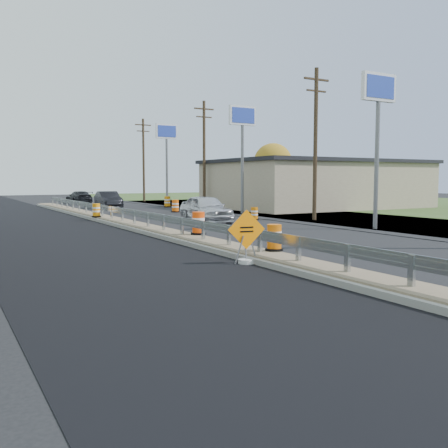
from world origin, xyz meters
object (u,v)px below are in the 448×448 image
car_silver (206,209)px  barrel_median_far (96,211)px  caution_sign (246,250)px  barrel_median_mid (198,224)px  barrel_shoulder_mid (175,206)px  barrel_shoulder_far (167,202)px  barrel_median_near (274,238)px  barrel_shoulder_near (254,214)px  car_dark_far (79,197)px  car_dark_mid (108,200)px

car_silver → barrel_median_far: bearing=145.4°
caution_sign → barrel_median_mid: size_ratio=1.72×
barrel_median_mid → barrel_shoulder_mid: size_ratio=1.00×
barrel_shoulder_mid → barrel_shoulder_far: size_ratio=0.97×
caution_sign → barrel_median_far: 17.98m
barrel_median_near → barrel_shoulder_near: bearing=59.2°
barrel_median_near → barrel_median_far: (-1.10, 17.40, -0.02)m
barrel_median_far → barrel_shoulder_far: 15.12m
car_dark_far → barrel_shoulder_near: bearing=96.3°
barrel_median_far → barrel_shoulder_mid: (7.55, 4.88, -0.17)m
barrel_shoulder_mid → barrel_median_near: bearing=-106.1°
barrel_shoulder_far → barrel_shoulder_mid: bearing=-108.2°
barrel_median_far → barrel_shoulder_mid: bearing=32.9°
barrel_shoulder_near → car_dark_far: car_dark_far is taller
barrel_shoulder_near → car_silver: (-3.48, -0.04, 0.43)m
caution_sign → barrel_median_near: (1.45, 0.58, 0.22)m
barrel_median_mid → barrel_shoulder_near: bearing=43.9°
barrel_shoulder_mid → car_silver: 9.64m
car_silver → barrel_median_mid: bearing=-114.4°
car_silver → car_dark_far: 27.04m
barrel_shoulder_mid → car_dark_far: 17.94m
barrel_median_mid → car_dark_mid: bearing=82.1°
barrel_median_near → barrel_shoulder_far: (8.65, 28.95, -0.17)m
caution_sign → barrel_median_far: (0.35, 17.98, 0.21)m
barrel_shoulder_near → barrel_shoulder_far: size_ratio=0.81×
barrel_shoulder_near → car_dark_far: size_ratio=0.18×
caution_sign → barrel_shoulder_far: 31.21m
barrel_shoulder_near → car_dark_far: (-4.42, 26.98, 0.26)m
barrel_median_far → car_silver: 6.97m
barrel_shoulder_near → barrel_shoulder_mid: bearing=97.7°
car_dark_far → caution_sign: bearing=80.4°
barrel_shoulder_near → barrel_shoulder_mid: (-1.26, 9.33, 0.07)m
barrel_shoulder_mid → car_dark_far: (-3.16, 17.65, 0.19)m
barrel_median_near → car_dark_far: car_dark_far is taller
barrel_median_near → barrel_shoulder_far: bearing=73.4°
barrel_shoulder_mid → barrel_shoulder_far: barrel_shoulder_far is taller
caution_sign → barrel_shoulder_mid: bearing=80.8°
barrel_shoulder_near → barrel_median_far: bearing=153.2°
barrel_median_near → barrel_median_far: bearing=93.6°
barrel_shoulder_far → car_dark_mid: 5.37m
barrel_shoulder_mid → car_dark_mid: (-3.13, 7.29, 0.29)m
barrel_median_far → car_silver: (5.33, -4.49, 0.19)m
caution_sign → car_dark_far: bearing=93.2°
caution_sign → barrel_median_near: 1.58m
barrel_median_near → barrel_median_mid: size_ratio=0.90×
caution_sign → car_silver: caution_sign is taller
barrel_median_far → barrel_shoulder_near: size_ratio=1.03×
barrel_median_far → barrel_shoulder_far: (9.75, 11.56, -0.15)m
barrel_median_near → barrel_shoulder_near: (7.71, 12.95, -0.26)m
barrel_median_mid → barrel_median_far: barrel_median_mid is taller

